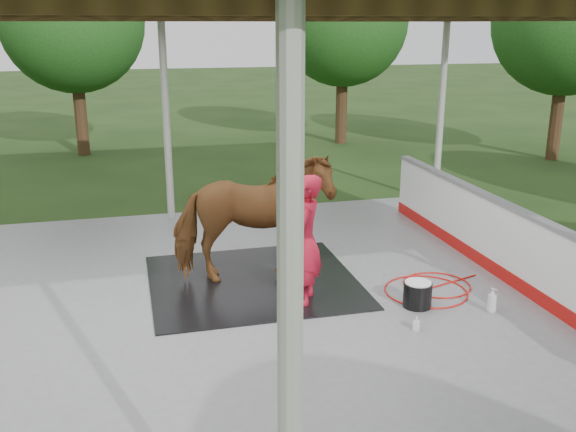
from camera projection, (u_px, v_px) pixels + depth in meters
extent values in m
plane|color=#1E3814|center=(200.00, 323.00, 8.32)|extent=(100.00, 100.00, 0.00)
cube|color=slate|center=(200.00, 321.00, 8.32)|extent=(12.00, 10.00, 0.05)
cylinder|color=beige|center=(290.00, 368.00, 3.39)|extent=(0.14, 0.14, 3.85)
cylinder|color=beige|center=(166.00, 120.00, 12.12)|extent=(0.14, 0.14, 3.85)
cylinder|color=beige|center=(441.00, 110.00, 13.46)|extent=(0.14, 0.14, 3.85)
cube|color=brown|center=(229.00, 4.00, 4.43)|extent=(12.00, 0.10, 0.18)
cube|color=brown|center=(203.00, 9.00, 5.82)|extent=(12.00, 0.10, 0.18)
cube|color=brown|center=(186.00, 12.00, 7.22)|extent=(12.00, 0.10, 0.18)
cube|color=brown|center=(175.00, 14.00, 8.61)|extent=(12.00, 0.10, 0.18)
cube|color=brown|center=(167.00, 15.00, 10.00)|extent=(12.00, 0.10, 0.18)
cube|color=brown|center=(161.00, 16.00, 11.39)|extent=(12.00, 0.10, 0.18)
cube|color=#B1110E|center=(514.00, 279.00, 9.36)|extent=(0.14, 8.00, 0.20)
cube|color=white|center=(518.00, 246.00, 9.22)|extent=(0.12, 8.00, 1.00)
cube|color=slate|center=(522.00, 212.00, 9.07)|extent=(0.16, 8.00, 0.06)
cylinder|color=#382314|center=(81.00, 117.00, 18.67)|extent=(0.36, 0.36, 2.20)
sphere|color=#194714|center=(72.00, 21.00, 17.90)|extent=(4.00, 4.00, 4.00)
cylinder|color=#382314|center=(341.00, 109.00, 20.56)|extent=(0.36, 0.36, 2.20)
sphere|color=#194714|center=(343.00, 21.00, 19.78)|extent=(4.00, 4.00, 4.00)
cylinder|color=#382314|center=(556.00, 121.00, 18.03)|extent=(0.36, 0.36, 2.20)
sphere|color=#194714|center=(568.00, 21.00, 17.25)|extent=(4.00, 4.00, 4.00)
cube|color=black|center=(253.00, 281.00, 9.50)|extent=(3.01, 2.82, 0.02)
imported|color=brown|center=(252.00, 219.00, 9.23)|extent=(2.31, 1.16, 1.90)
imported|color=red|center=(305.00, 240.00, 8.56)|extent=(0.65, 0.77, 1.79)
cylinder|color=black|center=(417.00, 295.00, 8.63)|extent=(0.38, 0.38, 0.34)
cylinder|color=white|center=(418.00, 283.00, 8.59)|extent=(0.35, 0.35, 0.03)
imported|color=silver|center=(492.00, 300.00, 8.47)|extent=(0.17, 0.17, 0.34)
imported|color=#338CD8|center=(416.00, 323.00, 7.99)|extent=(0.11, 0.11, 0.17)
torus|color=red|center=(426.00, 291.00, 9.15)|extent=(1.19, 1.19, 0.02)
torus|color=red|center=(437.00, 285.00, 9.37)|extent=(0.98, 0.98, 0.02)
cylinder|color=red|center=(441.00, 285.00, 9.36)|extent=(1.39, 0.47, 0.02)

